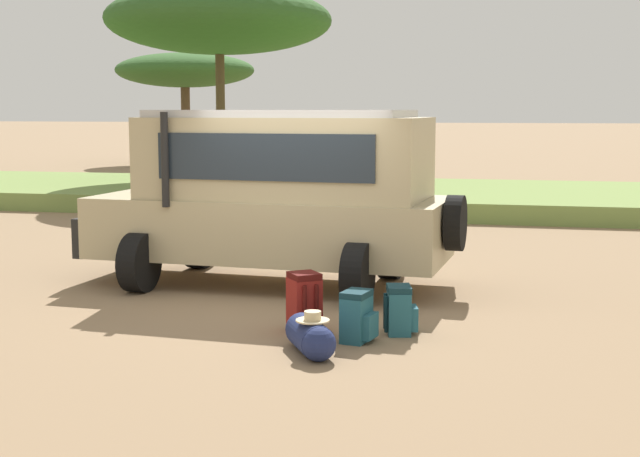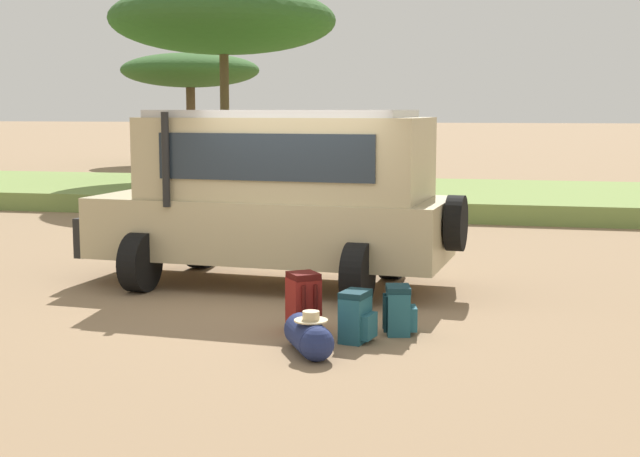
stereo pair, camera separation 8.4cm
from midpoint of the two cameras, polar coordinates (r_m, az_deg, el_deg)
The scene contains 9 objects.
ground_plane at distance 11.47m, azimuth -1.70°, elevation -4.68°, with size 320.00×320.00×0.00m, color #8C7051.
grass_bank at distance 23.01m, azimuth 6.10°, elevation 2.02°, with size 120.00×7.00×0.44m.
safari_vehicle at distance 12.35m, azimuth -2.54°, elevation 2.27°, with size 5.41×2.94×2.44m.
backpack_beside_front_wheel at distance 9.48m, azimuth 2.59°, elevation -5.69°, with size 0.40×0.42×0.55m.
backpack_cluster_center at distance 9.89m, azimuth -0.85°, elevation -4.76°, with size 0.46×0.48×0.66m.
backpack_near_rear_wheel at distance 9.83m, azimuth 5.33°, elevation -5.26°, with size 0.41×0.42×0.54m.
duffel_bag_low_black_case at distance 9.03m, azimuth -0.48°, elevation -6.88°, with size 0.65×0.89×0.46m.
acacia_tree_left_mid at distance 41.04m, azimuth -8.25°, elevation 9.96°, with size 6.29×5.68×4.98m.
acacia_tree_centre_back at distance 26.21m, azimuth -6.11°, elevation 13.08°, with size 6.42×6.80×5.92m.
Camera 2 is at (3.00, -10.80, 2.44)m, focal length 50.00 mm.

